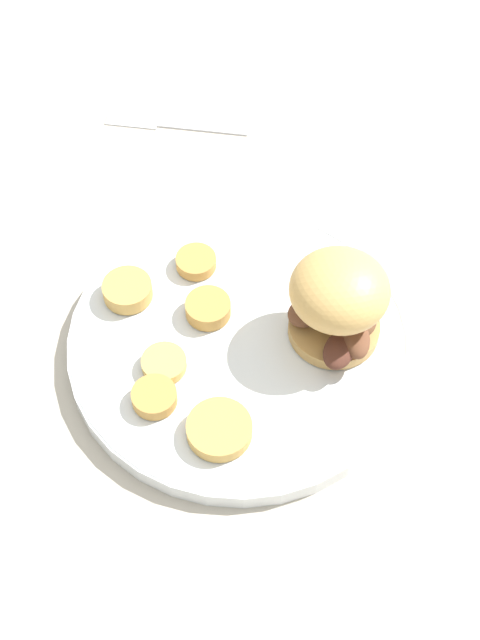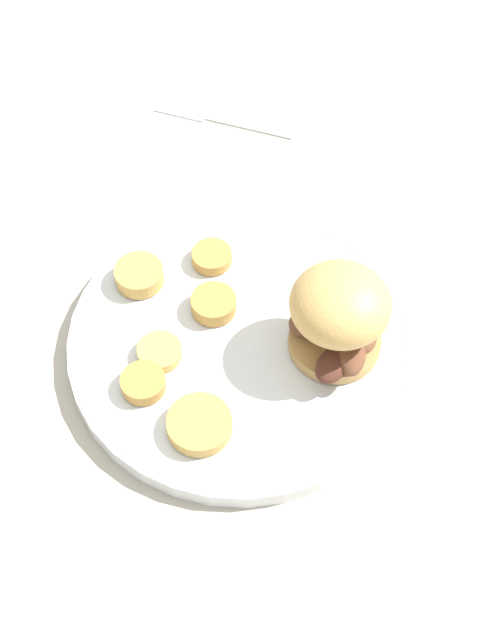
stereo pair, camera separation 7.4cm
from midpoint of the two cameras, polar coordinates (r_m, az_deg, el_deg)
The scene contains 10 objects.
ground_plane at distance 0.77m, azimuth 2.72°, elevation -2.06°, with size 4.00×4.00×0.00m, color #B2A899.
dinner_plate at distance 0.76m, azimuth 2.75°, elevation -1.63°, with size 0.29×0.29×0.02m.
sandwich at distance 0.72m, azimuth 9.30°, elevation 0.06°, with size 0.09×0.10×0.08m.
potato_round_0 at distance 0.77m, azimuth 1.04°, elevation 0.84°, with size 0.04×0.04×0.01m, color #BC8942.
potato_round_1 at distance 0.72m, azimuth -3.35°, elevation -4.27°, with size 0.04×0.04×0.01m, color #BC8942.
potato_round_2 at distance 0.70m, azimuth 0.75°, elevation -7.06°, with size 0.05×0.05×0.01m, color tan.
potato_round_3 at distance 0.74m, azimuth -2.36°, elevation -2.25°, with size 0.04×0.04×0.01m, color tan.
potato_round_4 at distance 0.80m, azimuth 0.81°, elevation 3.89°, with size 0.04×0.04×0.01m, color #BC8942.
potato_round_5 at distance 0.79m, azimuth -3.83°, elevation 2.69°, with size 0.04×0.04×0.02m, color tan.
fork at distance 0.96m, azimuth 1.11°, elevation 12.71°, with size 0.15×0.03×0.00m.
Camera 2 is at (-0.14, 0.39, 0.65)m, focal length 50.00 mm.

